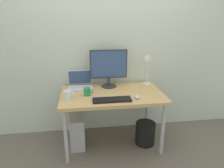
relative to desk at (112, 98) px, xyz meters
name	(u,v)px	position (x,y,z in m)	size (l,w,h in m)	color
ground_plane	(112,142)	(0.00, 0.00, -0.65)	(6.00, 6.00, 0.00)	#665B51
back_wall	(108,41)	(0.00, 0.44, 0.65)	(4.40, 0.04, 2.60)	silver
desk	(112,98)	(0.00, 0.00, 0.00)	(1.26, 0.75, 0.72)	tan
monitor	(109,66)	(-0.01, 0.24, 0.35)	(0.49, 0.20, 0.50)	#333338
laptop	(80,83)	(-0.39, 0.26, 0.12)	(0.32, 0.27, 0.23)	silver
desk_lamp	(149,62)	(0.53, 0.25, 0.39)	(0.11, 0.16, 0.46)	silver
keyboard	(112,100)	(-0.03, -0.24, 0.08)	(0.44, 0.14, 0.02)	black
mouse	(137,97)	(0.27, -0.21, 0.08)	(0.06, 0.09, 0.03)	silver
coffee_mug	(87,92)	(-0.31, -0.03, 0.11)	(0.12, 0.08, 0.10)	#268C4C
glass_cup	(68,95)	(-0.53, -0.11, 0.11)	(0.12, 0.08, 0.10)	silver
computer_tower	(78,131)	(-0.45, 0.02, -0.44)	(0.18, 0.36, 0.42)	#B2B2B7
wastebasket	(145,133)	(0.44, -0.07, -0.50)	(0.26, 0.26, 0.30)	black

